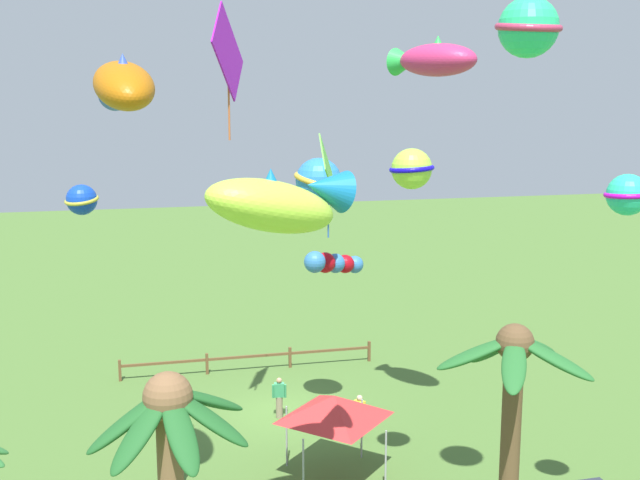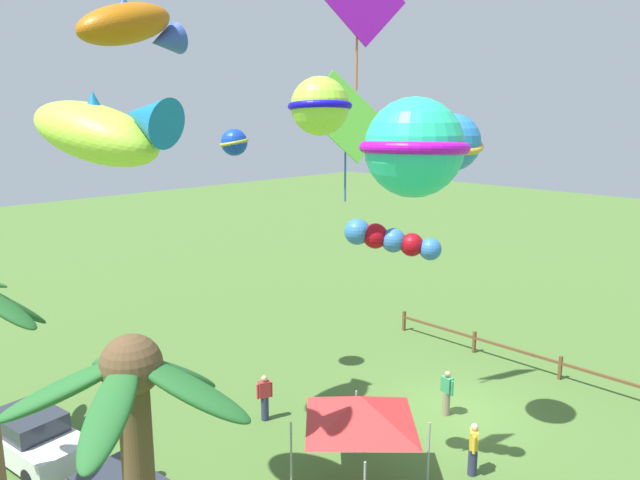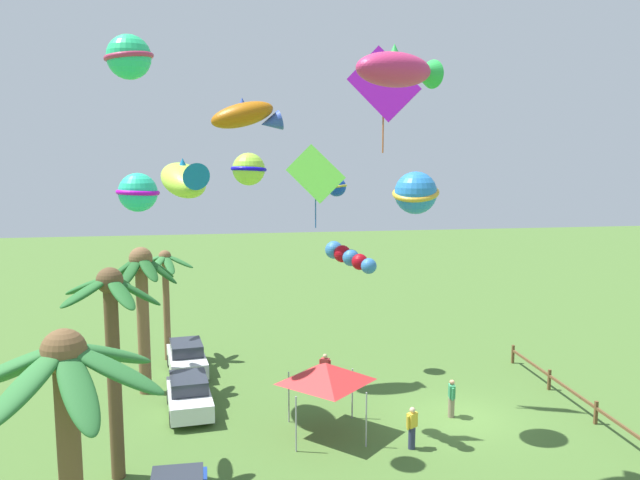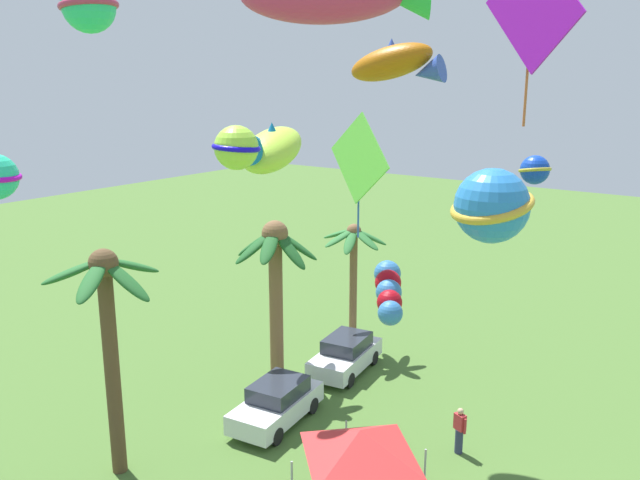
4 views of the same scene
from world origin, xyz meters
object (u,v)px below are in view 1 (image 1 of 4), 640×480
at_px(kite_ball_8, 412,169).
at_px(kite_fish_9, 123,87).
at_px(kite_ball_1, 82,200).
at_px(kite_fish_6, 433,60).
at_px(kite_ball_5, 628,195).
at_px(spectator_2, 179,462).
at_px(festival_tent, 334,407).
at_px(kite_diamond_3, 328,172).
at_px(kite_tube_10, 333,263).
at_px(palm_tree_1, 512,409).
at_px(spectator_0, 279,397).
at_px(kite_ball_2, 528,27).
at_px(kite_fish_7, 279,203).
at_px(kite_diamond_0, 228,54).
at_px(kite_ball_4, 319,181).
at_px(palm_tree_3, 170,457).
at_px(spectator_1, 359,416).

xyz_separation_m(kite_ball_8, kite_fish_9, (7.45, -0.24, 2.15)).
distance_m(kite_ball_1, kite_fish_6, 11.90).
relative_size(kite_ball_1, kite_ball_5, 0.92).
distance_m(spectator_2, kite_fish_6, 15.19).
bearing_deg(festival_tent, spectator_2, -8.69).
xyz_separation_m(kite_diamond_3, kite_tube_10, (-0.44, -1.18, -3.02)).
height_order(palm_tree_1, spectator_2, palm_tree_1).
relative_size(spectator_0, festival_tent, 0.56).
relative_size(kite_ball_2, kite_fish_7, 0.38).
relative_size(festival_tent, kite_diamond_0, 0.66).
xyz_separation_m(spectator_0, kite_fish_7, (1.89, 10.59, 8.95)).
relative_size(kite_ball_2, kite_ball_4, 0.67).
bearing_deg(kite_fish_6, kite_fish_7, 47.27).
bearing_deg(festival_tent, kite_fish_6, -155.80).
xyz_separation_m(kite_ball_1, kite_ball_2, (-10.17, 8.18, 4.57)).
xyz_separation_m(kite_ball_2, kite_diamond_3, (3.02, -6.12, -3.70)).
xyz_separation_m(palm_tree_1, kite_fish_6, (-1.43, -9.06, 8.17)).
distance_m(spectator_0, kite_tube_10, 7.68).
relative_size(palm_tree_3, festival_tent, 2.33).
relative_size(kite_ball_2, kite_ball_8, 0.92).
xyz_separation_m(kite_fish_6, kite_tube_10, (3.53, 0.82, -6.38)).
height_order(kite_ball_1, kite_tube_10, kite_ball_1).
distance_m(kite_ball_2, kite_tube_10, 10.25).
xyz_separation_m(kite_ball_5, kite_fish_9, (11.93, -3.33, 2.61)).
xyz_separation_m(kite_diamond_3, kite_ball_4, (-0.57, -3.67, -0.66)).
xyz_separation_m(kite_fish_6, kite_fish_9, (9.75, 4.28, -0.93)).
distance_m(spectator_1, kite_ball_1, 12.40).
xyz_separation_m(spectator_0, kite_ball_8, (-2.17, 8.22, 9.43)).
relative_size(spectator_1, festival_tent, 0.56).
relative_size(spectator_0, kite_ball_4, 0.69).
bearing_deg(kite_ball_4, kite_diamond_0, 9.25).
distance_m(kite_ball_2, kite_fish_7, 6.78).
relative_size(kite_ball_4, kite_tube_10, 1.05).
bearing_deg(kite_ball_8, kite_diamond_0, -53.65).
xyz_separation_m(kite_ball_1, kite_fish_6, (-11.12, 0.06, 4.23)).
distance_m(kite_ball_2, kite_ball_8, 5.14).
relative_size(kite_ball_1, kite_tube_10, 0.65).
xyz_separation_m(kite_ball_8, kite_tube_10, (1.23, -3.70, -3.29)).
xyz_separation_m(kite_ball_1, kite_ball_4, (-7.72, -1.61, 0.21)).
distance_m(spectator_2, kite_ball_1, 8.73).
relative_size(kite_ball_5, kite_fish_7, 0.38).
relative_size(kite_diamond_0, kite_diamond_3, 1.39).
bearing_deg(kite_diamond_3, kite_ball_5, 137.65).
relative_size(palm_tree_3, kite_diamond_0, 1.54).
bearing_deg(kite_diamond_0, kite_ball_4, -170.75).
distance_m(kite_fish_9, kite_tube_10, 8.96).
height_order(kite_ball_4, kite_ball_5, kite_ball_5).
distance_m(spectator_1, kite_diamond_0, 13.45).
distance_m(palm_tree_1, kite_fish_6, 12.29).
height_order(palm_tree_1, festival_tent, palm_tree_1).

